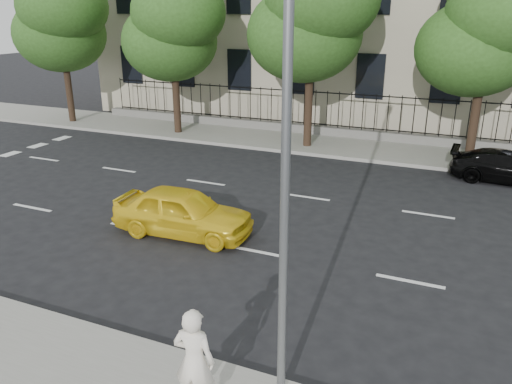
# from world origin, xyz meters

# --- Properties ---
(ground) EXTENTS (120.00, 120.00, 0.00)m
(ground) POSITION_xyz_m (0.00, 0.00, 0.00)
(ground) COLOR black
(ground) RESTS_ON ground
(far_sidewalk) EXTENTS (60.00, 4.00, 0.15)m
(far_sidewalk) POSITION_xyz_m (0.00, 14.00, 0.07)
(far_sidewalk) COLOR gray
(far_sidewalk) RESTS_ON ground
(lane_markings) EXTENTS (49.60, 4.62, 0.01)m
(lane_markings) POSITION_xyz_m (0.00, 4.75, 0.01)
(lane_markings) COLOR silver
(lane_markings) RESTS_ON ground
(iron_fence) EXTENTS (30.00, 0.50, 2.20)m
(iron_fence) POSITION_xyz_m (0.00, 15.70, 0.65)
(iron_fence) COLOR slate
(iron_fence) RESTS_ON far_sidewalk
(street_light) EXTENTS (0.25, 3.32, 8.05)m
(street_light) POSITION_xyz_m (2.50, -1.77, 5.15)
(street_light) COLOR slate
(street_light) RESTS_ON near_sidewalk
(tree_a) EXTENTS (5.71, 5.31, 9.39)m
(tree_a) POSITION_xyz_m (-15.96, 13.36, 6.13)
(tree_a) COLOR #382619
(tree_a) RESTS_ON far_sidewalk
(tree_b) EXTENTS (5.53, 5.12, 8.97)m
(tree_b) POSITION_xyz_m (-8.96, 13.36, 5.84)
(tree_b) COLOR #382619
(tree_b) RESTS_ON far_sidewalk
(tree_c) EXTENTS (5.89, 5.50, 9.80)m
(tree_c) POSITION_xyz_m (-1.96, 13.36, 6.41)
(tree_c) COLOR #382619
(tree_c) RESTS_ON far_sidewalk
(tree_d) EXTENTS (5.34, 4.94, 8.84)m
(tree_d) POSITION_xyz_m (5.04, 13.36, 5.84)
(tree_d) COLOR #382619
(tree_d) RESTS_ON far_sidewalk
(yellow_taxi) EXTENTS (4.12, 1.83, 1.38)m
(yellow_taxi) POSITION_xyz_m (-2.37, 2.72, 0.69)
(yellow_taxi) COLOR yellow
(yellow_taxi) RESTS_ON ground
(black_sedan) EXTENTS (4.14, 1.82, 1.18)m
(black_sedan) POSITION_xyz_m (6.37, 11.50, 0.59)
(black_sedan) COLOR black
(black_sedan) RESTS_ON ground
(woman_near) EXTENTS (0.71, 0.51, 1.82)m
(woman_near) POSITION_xyz_m (1.40, -3.18, 1.06)
(woman_near) COLOR white
(woman_near) RESTS_ON near_sidewalk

